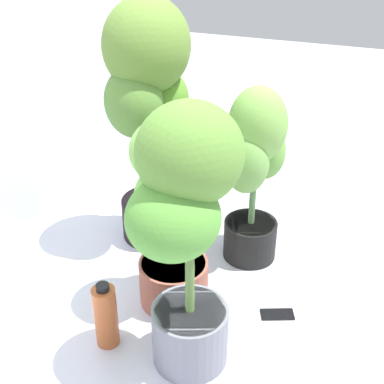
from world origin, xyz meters
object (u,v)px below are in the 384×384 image
at_px(potted_plant_front_right, 255,166).
at_px(potted_plant_back_right, 148,99).
at_px(cell_phone, 277,315).
at_px(potted_plant_front_left, 185,225).
at_px(potted_plant_center, 172,205).
at_px(nutrient_bottle, 106,316).

bearing_deg(potted_plant_front_right, potted_plant_back_right, 91.39).
distance_m(potted_plant_front_right, cell_phone, 0.54).
relative_size(potted_plant_front_right, cell_phone, 4.42).
xyz_separation_m(potted_plant_front_left, potted_plant_center, (0.25, 0.15, -0.11)).
distance_m(potted_plant_center, nutrient_bottle, 0.41).
height_order(potted_plant_back_right, nutrient_bottle, potted_plant_back_right).
distance_m(potted_plant_back_right, potted_plant_center, 0.47).
xyz_separation_m(potted_plant_front_right, potted_plant_back_right, (-0.01, 0.42, 0.21)).
bearing_deg(cell_phone, nutrient_bottle, -79.37).
bearing_deg(nutrient_bottle, cell_phone, -56.52).
distance_m(cell_phone, nutrient_bottle, 0.59).
distance_m(potted_plant_center, cell_phone, 0.54).
relative_size(potted_plant_front_left, potted_plant_center, 1.21).
height_order(potted_plant_back_right, cell_phone, potted_plant_back_right).
height_order(potted_plant_front_right, potted_plant_center, potted_plant_front_right).
bearing_deg(potted_plant_back_right, potted_plant_front_right, -88.61).
xyz_separation_m(potted_plant_front_right, potted_plant_front_left, (-0.60, 0.03, 0.10)).
distance_m(potted_plant_back_right, cell_phone, 0.91).
xyz_separation_m(potted_plant_front_left, potted_plant_back_right, (0.59, 0.39, 0.10)).
bearing_deg(cell_phone, potted_plant_center, -105.09).
height_order(potted_plant_front_right, nutrient_bottle, potted_plant_front_right).
relative_size(cell_phone, nutrient_bottle, 0.67).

